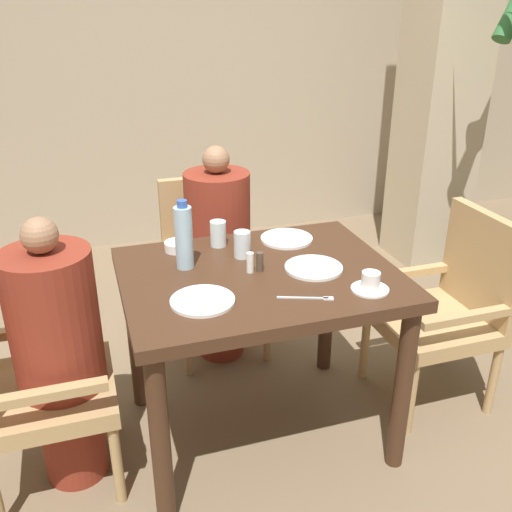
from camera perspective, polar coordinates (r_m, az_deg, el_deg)
name	(u,v)px	position (r m, az deg, el deg)	size (l,w,h in m)	color
ground_plane	(259,429)	(2.65, 0.29, -16.93)	(16.00, 16.00, 0.00)	#7A664C
wall_back	(155,53)	(4.31, -10.04, 19.38)	(8.00, 0.06, 2.80)	tan
pillar_stone	(445,65)	(4.11, 18.35, 17.65)	(0.44, 0.44, 2.70)	#BCAD8E
dining_table	(259,299)	(2.27, 0.32, -4.34)	(1.06, 0.83, 0.78)	#422819
chair_left_side	(22,378)	(2.29, -22.33, -11.20)	(0.49, 0.49, 0.90)	tan
diner_in_left_chair	(59,354)	(2.24, -19.06, -9.22)	(0.32, 0.32, 1.09)	maroon
chair_far_side	(213,260)	(3.03, -4.36, -0.36)	(0.49, 0.49, 0.90)	tan
diner_in_far_chair	(219,254)	(2.87, -3.75, 0.22)	(0.32, 0.32, 1.13)	maroon
chair_right_side	(449,303)	(2.74, 18.78, -4.52)	(0.49, 0.49, 0.90)	tan
plate_main_left	(314,268)	(2.24, 5.79, -1.17)	(0.23, 0.23, 0.01)	white
plate_main_right	(287,239)	(2.51, 3.08, 1.74)	(0.23, 0.23, 0.01)	white
plate_dessert_center	(203,301)	(2.00, -5.37, -4.47)	(0.23, 0.23, 0.01)	white
teacup_with_saucer	(370,283)	(2.11, 11.37, -2.70)	(0.14, 0.14, 0.07)	white
bowl_small	(178,246)	(2.42, -7.85, 0.99)	(0.11, 0.11, 0.04)	white
water_bottle	(184,237)	(2.22, -7.23, 1.92)	(0.07, 0.07, 0.28)	#A3C6DB
glass_tall_near	(242,244)	(2.32, -1.39, 1.18)	(0.07, 0.07, 0.11)	silver
glass_tall_mid	(218,234)	(2.43, -3.81, 2.25)	(0.07, 0.07, 0.11)	silver
salt_shaker	(250,263)	(2.19, -0.59, -0.66)	(0.03, 0.03, 0.08)	white
pepper_shaker	(260,262)	(2.21, 0.38, -0.58)	(0.03, 0.03, 0.08)	#4C3D2D
fork_beside_plate	(311,298)	(2.03, 5.56, -4.21)	(0.19, 0.09, 0.00)	silver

